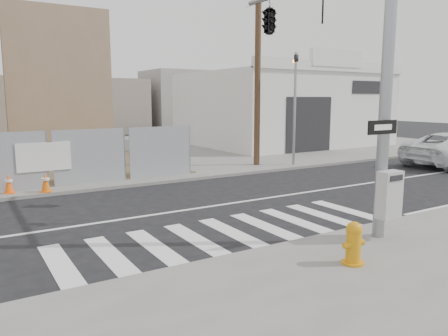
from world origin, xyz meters
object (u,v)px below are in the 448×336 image
signal_pole (302,39)px  fire_hydrant (354,243)px  traffic_cone_c (9,184)px  traffic_cone_d (46,182)px  auto_shop (282,108)px

signal_pole → fire_hydrant: signal_pole is taller
traffic_cone_c → traffic_cone_d: traffic_cone_d is taller
fire_hydrant → signal_pole: bearing=83.1°
signal_pole → fire_hydrant: size_ratio=8.50×
traffic_cone_d → traffic_cone_c: bearing=158.3°
fire_hydrant → traffic_cone_d: bearing=130.4°
auto_shop → signal_pole: bearing=-127.5°
auto_shop → traffic_cone_c: size_ratio=18.27×
signal_pole → auto_shop: (11.50, 15.01, -2.25)m
traffic_cone_c → fire_hydrant: bearing=-64.6°
signal_pole → traffic_cone_d: (-5.61, 6.27, -4.33)m
auto_shop → traffic_cone_c: 20.11m
signal_pole → traffic_cone_c: bearing=135.0°
traffic_cone_d → signal_pole: bearing=-48.1°
traffic_cone_c → traffic_cone_d: size_ratio=0.96×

